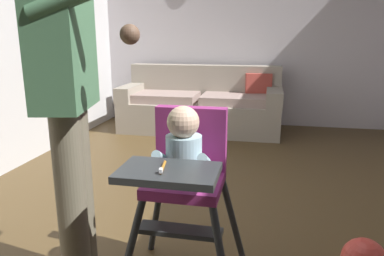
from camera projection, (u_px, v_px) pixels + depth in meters
ground at (211, 221)px, 2.68m from camera, size 5.64×7.45×0.10m
wall_far at (245, 27)px, 5.14m from camera, size 4.84×0.06×2.75m
couch at (202, 106)px, 5.00m from camera, size 2.12×0.86×0.86m
high_chair at (185, 165)px, 1.76m from camera, size 0.61×0.73×0.96m
adult_standing at (68, 96)px, 1.68m from camera, size 0.58×0.50×1.75m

